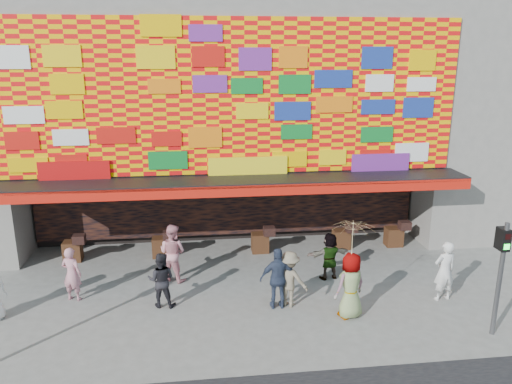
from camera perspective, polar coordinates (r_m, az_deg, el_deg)
ground at (r=13.91m, az=-1.25°, el=-14.27°), size 90.00×90.00×0.00m
shop_building at (r=20.27m, az=-3.69°, el=10.84°), size 15.20×9.40×10.00m
signal_right at (r=13.79m, az=26.24°, el=-7.66°), size 0.22×0.20×3.00m
ped_b at (r=15.43m, az=-20.31°, el=-8.78°), size 0.68×0.55×1.61m
ped_c at (r=14.42m, az=-10.79°, el=-9.83°), size 0.86×0.72×1.60m
ped_d at (r=14.22m, az=3.84°, el=-9.89°), size 1.21×1.04×1.62m
ped_e at (r=14.05m, az=2.57°, el=-9.85°), size 1.05×0.45×1.78m
ped_f at (r=15.98m, az=8.40°, el=-7.26°), size 1.46×0.68×1.52m
ped_g at (r=13.82m, az=10.76°, el=-10.46°), size 1.05×0.88×1.84m
ped_h at (r=15.45m, az=20.73°, el=-8.43°), size 0.70×0.51×1.79m
ped_i at (r=15.89m, az=-9.52°, el=-6.82°), size 1.12×1.06×1.83m
parasol at (r=13.30m, az=11.04°, el=-5.42°), size 1.51×1.52×1.99m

